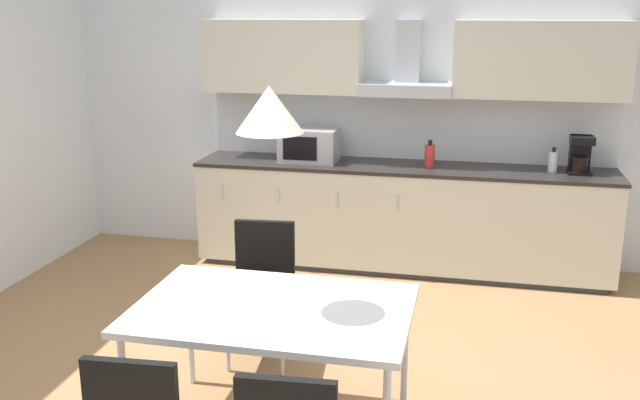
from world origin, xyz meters
TOP-DOWN VIEW (x-y plane):
  - ground_plane at (0.00, 0.00)m, footprint 7.23×7.62m
  - wall_back at (0.00, 2.59)m, footprint 5.78×0.10m
  - kitchen_counter at (0.59, 2.24)m, footprint 3.46×0.62m
  - backsplash_tile at (0.59, 2.53)m, footprint 3.44×0.02m
  - upper_wall_cabinets at (0.59, 2.37)m, footprint 3.44×0.40m
  - microwave at (-0.20, 2.24)m, footprint 0.48×0.35m
  - coffee_maker at (1.99, 2.27)m, footprint 0.18×0.19m
  - bottle_red at (0.82, 2.23)m, footprint 0.08×0.08m
  - bottle_white at (1.79, 2.26)m, footprint 0.07×0.07m
  - dining_table at (0.24, -0.39)m, footprint 1.38×0.91m
  - chair_far_left at (-0.08, 0.45)m, footprint 0.44×0.44m
  - pendant_lamp at (0.24, -0.39)m, footprint 0.32×0.32m

SIDE VIEW (x-z plane):
  - ground_plane at x=0.00m, z-range -0.02..0.00m
  - kitchen_counter at x=0.59m, z-range 0.00..0.90m
  - chair_far_left at x=-0.08m, z-range 0.10..0.97m
  - dining_table at x=0.24m, z-range 0.32..1.04m
  - bottle_white at x=1.79m, z-range 0.88..1.08m
  - bottle_red at x=0.82m, z-range 0.88..1.10m
  - microwave at x=-0.20m, z-range 0.90..1.18m
  - coffee_maker at x=1.99m, z-range 0.90..1.20m
  - backsplash_tile at x=0.59m, z-range 0.90..1.44m
  - wall_back at x=0.00m, z-range 0.00..2.74m
  - pendant_lamp at x=0.24m, z-range 1.60..1.82m
  - upper_wall_cabinets at x=0.59m, z-range 1.45..2.06m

